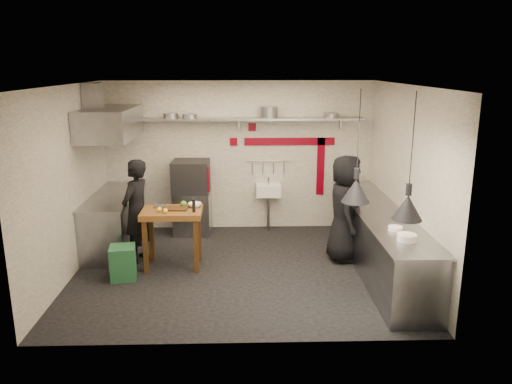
{
  "coord_description": "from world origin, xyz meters",
  "views": [
    {
      "loc": [
        0.05,
        -7.19,
        3.09
      ],
      "look_at": [
        0.27,
        0.3,
        1.16
      ],
      "focal_mm": 35.0,
      "sensor_mm": 36.0,
      "label": 1
    }
  ],
  "objects_px": {
    "oven_stand": "(193,212)",
    "chef_left": "(136,211)",
    "combi_oven": "(191,176)",
    "chef_right": "(345,209)",
    "prep_table": "(173,238)",
    "green_bin": "(123,263)"
  },
  "relations": [
    {
      "from": "chef_right",
      "to": "prep_table",
      "type": "bearing_deg",
      "value": 100.2
    },
    {
      "from": "combi_oven",
      "to": "oven_stand",
      "type": "bearing_deg",
      "value": -18.14
    },
    {
      "from": "chef_left",
      "to": "chef_right",
      "type": "distance_m",
      "value": 3.32
    },
    {
      "from": "prep_table",
      "to": "chef_left",
      "type": "height_order",
      "value": "chef_left"
    },
    {
      "from": "prep_table",
      "to": "chef_left",
      "type": "relative_size",
      "value": 0.55
    },
    {
      "from": "oven_stand",
      "to": "chef_left",
      "type": "distance_m",
      "value": 1.59
    },
    {
      "from": "combi_oven",
      "to": "chef_left",
      "type": "height_order",
      "value": "chef_left"
    },
    {
      "from": "oven_stand",
      "to": "chef_left",
      "type": "xyz_separation_m",
      "value": [
        -0.76,
        -1.33,
        0.43
      ]
    },
    {
      "from": "chef_right",
      "to": "green_bin",
      "type": "bearing_deg",
      "value": 106.98
    },
    {
      "from": "oven_stand",
      "to": "green_bin",
      "type": "height_order",
      "value": "oven_stand"
    },
    {
      "from": "oven_stand",
      "to": "green_bin",
      "type": "relative_size",
      "value": 1.6
    },
    {
      "from": "green_bin",
      "to": "prep_table",
      "type": "bearing_deg",
      "value": 33.94
    },
    {
      "from": "oven_stand",
      "to": "combi_oven",
      "type": "height_order",
      "value": "combi_oven"
    },
    {
      "from": "chef_right",
      "to": "combi_oven",
      "type": "bearing_deg",
      "value": 67.66
    },
    {
      "from": "oven_stand",
      "to": "combi_oven",
      "type": "relative_size",
      "value": 1.22
    },
    {
      "from": "oven_stand",
      "to": "prep_table",
      "type": "height_order",
      "value": "prep_table"
    },
    {
      "from": "prep_table",
      "to": "chef_right",
      "type": "relative_size",
      "value": 0.54
    },
    {
      "from": "prep_table",
      "to": "combi_oven",
      "type": "bearing_deg",
      "value": 83.94
    },
    {
      "from": "oven_stand",
      "to": "chef_left",
      "type": "relative_size",
      "value": 0.48
    },
    {
      "from": "green_bin",
      "to": "chef_left",
      "type": "xyz_separation_m",
      "value": [
        0.09,
        0.71,
        0.58
      ]
    },
    {
      "from": "combi_oven",
      "to": "chef_right",
      "type": "xyz_separation_m",
      "value": [
        2.57,
        -1.39,
        -0.23
      ]
    },
    {
      "from": "oven_stand",
      "to": "chef_left",
      "type": "bearing_deg",
      "value": -117.64
    }
  ]
}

